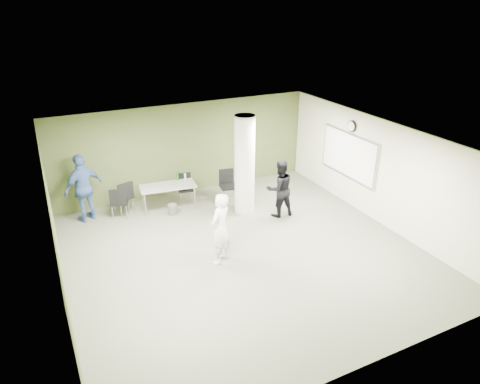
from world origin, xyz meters
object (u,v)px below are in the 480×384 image
folding_table (168,187)px  man_blue (84,188)px  chair_back_left (119,200)px  man_black (280,189)px  woman_white (220,229)px

folding_table → man_blue: 2.27m
folding_table → man_blue: man_blue is taller
chair_back_left → folding_table: bearing=-162.2°
chair_back_left → man_blue: man_blue is taller
folding_table → man_blue: bearing=178.3°
man_black → man_blue: (-4.87, 2.07, 0.13)m
woman_white → folding_table: bearing=-119.3°
chair_back_left → man_black: 4.43m
folding_table → man_black: 3.16m
woman_white → man_blue: (-2.48, 3.50, 0.09)m
man_black → man_blue: 5.30m
man_black → folding_table: bearing=-28.8°
man_blue → woman_white: bearing=100.6°
woman_white → man_black: 2.79m
chair_back_left → woman_white: bearing=136.8°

